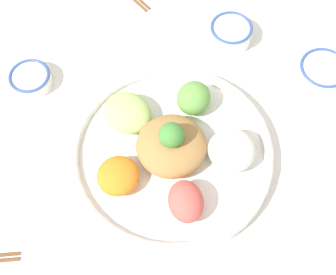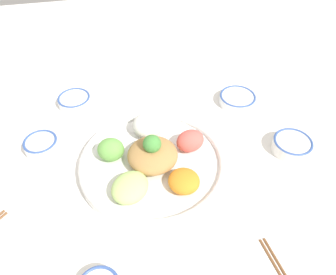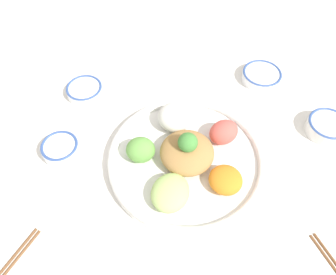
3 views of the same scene
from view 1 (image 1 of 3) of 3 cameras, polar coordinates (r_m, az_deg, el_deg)
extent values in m
plane|color=white|center=(0.92, -0.77, -3.82)|extent=(2.40, 2.40, 0.00)
cylinder|color=white|center=(0.92, 0.40, -2.09)|extent=(0.40, 0.40, 0.02)
torus|color=white|center=(0.91, 0.40, -1.68)|extent=(0.40, 0.40, 0.02)
ellipsoid|color=#6BAD4C|center=(0.94, 3.15, 4.82)|extent=(0.09, 0.09, 0.06)
ellipsoid|color=#B7DB7A|center=(0.93, -4.94, 3.03)|extent=(0.13, 0.13, 0.05)
ellipsoid|color=orange|center=(0.87, -6.08, -4.66)|extent=(0.11, 0.11, 0.04)
ellipsoid|color=#E55B51|center=(0.84, 2.20, -7.80)|extent=(0.09, 0.08, 0.06)
ellipsoid|color=white|center=(0.89, 7.81, -1.52)|extent=(0.09, 0.10, 0.06)
ellipsoid|color=#AD7F47|center=(0.89, 0.41, -1.01)|extent=(0.13, 0.13, 0.06)
sphere|color=#478E3D|center=(0.85, 0.43, 0.30)|extent=(0.05, 0.05, 0.05)
cylinder|color=white|center=(1.08, 7.62, 12.44)|extent=(0.09, 0.09, 0.04)
torus|color=#38569E|center=(1.07, 7.75, 13.09)|extent=(0.09, 0.09, 0.01)
cylinder|color=#5B3319|center=(1.07, 7.73, 13.00)|extent=(0.08, 0.08, 0.00)
cylinder|color=white|center=(1.07, 18.36, 7.64)|extent=(0.11, 0.11, 0.03)
torus|color=#38569E|center=(1.06, 18.55, 8.04)|extent=(0.11, 0.11, 0.01)
cylinder|color=white|center=(1.06, 18.51, 7.95)|extent=(0.09, 0.09, 0.00)
cylinder|color=white|center=(1.05, -16.37, 6.79)|extent=(0.09, 0.09, 0.03)
torus|color=#38569E|center=(1.04, -16.55, 7.19)|extent=(0.09, 0.09, 0.01)
cylinder|color=#5B3319|center=(1.04, -16.51, 7.10)|extent=(0.07, 0.07, 0.00)
cube|color=silver|center=(0.94, 15.65, -4.63)|extent=(0.08, 0.03, 0.01)
ellipsoid|color=silver|center=(0.93, 16.93, -7.91)|extent=(0.05, 0.04, 0.01)
camera|label=2|loc=(0.76, -57.88, 29.17)|focal=35.00mm
camera|label=3|loc=(0.72, -46.36, 40.65)|focal=35.00mm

